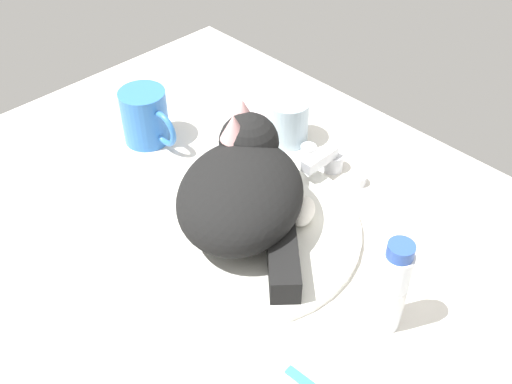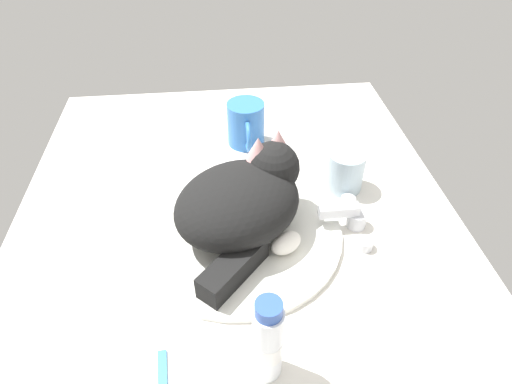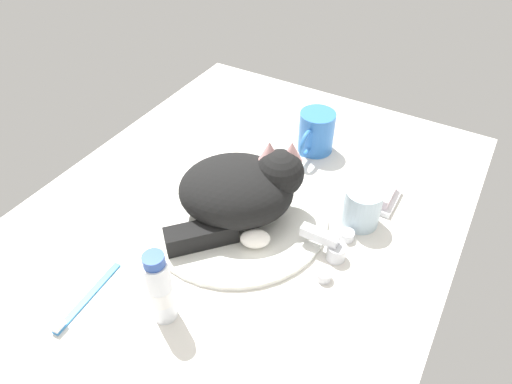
% 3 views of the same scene
% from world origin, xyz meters
% --- Properties ---
extents(ground_plane, '(1.10, 0.83, 0.03)m').
position_xyz_m(ground_plane, '(0.00, 0.00, -0.01)').
color(ground_plane, silver).
extents(sink_basin, '(0.36, 0.36, 0.01)m').
position_xyz_m(sink_basin, '(0.00, 0.00, 0.01)').
color(sink_basin, silver).
rests_on(sink_basin, ground_plane).
extents(faucet, '(0.14, 0.09, 0.05)m').
position_xyz_m(faucet, '(0.00, 0.20, 0.02)').
color(faucet, silver).
rests_on(faucet, ground_plane).
extents(cat, '(0.30, 0.28, 0.15)m').
position_xyz_m(cat, '(-0.00, 0.01, 0.08)').
color(cat, black).
rests_on(cat, sink_basin).
extents(coffee_mug, '(0.13, 0.08, 0.10)m').
position_xyz_m(coffee_mug, '(-0.29, 0.04, 0.05)').
color(coffee_mug, '#3372C6').
rests_on(coffee_mug, ground_plane).
extents(rinse_cup, '(0.07, 0.07, 0.08)m').
position_xyz_m(rinse_cup, '(-0.11, 0.22, 0.04)').
color(rinse_cup, silver).
rests_on(rinse_cup, ground_plane).
extents(soap_dish, '(0.09, 0.06, 0.01)m').
position_xyz_m(soap_dish, '(-0.19, 0.24, 0.01)').
color(soap_dish, white).
rests_on(soap_dish, ground_plane).
extents(soap_bar, '(0.07, 0.04, 0.02)m').
position_xyz_m(soap_bar, '(-0.19, 0.24, 0.02)').
color(soap_bar, silver).
rests_on(soap_bar, soap_dish).
extents(toothpaste_bottle, '(0.04, 0.04, 0.15)m').
position_xyz_m(toothpaste_bottle, '(0.25, 0.02, 0.07)').
color(toothpaste_bottle, white).
rests_on(toothpaste_bottle, ground_plane).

